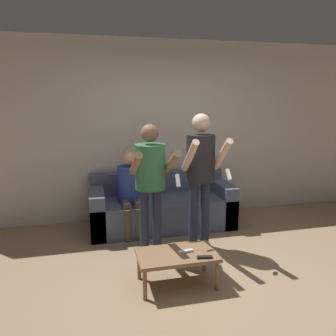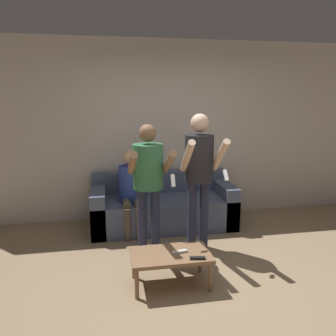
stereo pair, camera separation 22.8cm
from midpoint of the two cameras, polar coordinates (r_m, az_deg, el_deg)
name	(u,v)px [view 2 (the right image)]	position (r m, az deg, el deg)	size (l,w,h in m)	color
ground_plane	(210,287)	(3.53, 9.21, -19.87)	(14.00, 14.00, 0.00)	#937A5B
wall_back	(171,131)	(5.08, 1.75, 6.44)	(6.40, 0.06, 2.70)	beige
couch	(163,208)	(4.84, 0.47, -6.91)	(2.05, 0.83, 0.76)	#4C5670
person_standing_left	(148,174)	(3.81, -1.74, -1.12)	(0.48, 0.73, 1.57)	#282D47
person_standing_right	(199,167)	(3.93, 7.12, 0.25)	(0.46, 0.63, 1.68)	#282D47
person_seated	(131,188)	(4.52, -4.98, -3.44)	(0.34, 0.54, 1.16)	brown
coffee_table	(171,257)	(3.39, 2.47, -15.26)	(0.80, 0.45, 0.34)	#846042
remote_near	(198,258)	(3.28, 7.23, -15.31)	(0.15, 0.06, 0.02)	black
remote_far	(180,252)	(3.38, 4.05, -14.36)	(0.15, 0.06, 0.02)	white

